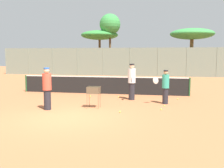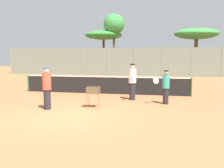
{
  "view_description": "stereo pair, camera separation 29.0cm",
  "coord_description": "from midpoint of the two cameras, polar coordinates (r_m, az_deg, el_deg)",
  "views": [
    {
      "loc": [
        3.48,
        -9.23,
        2.37
      ],
      "look_at": [
        1.2,
        2.79,
        1.0
      ],
      "focal_mm": 42.0,
      "sensor_mm": 36.0,
      "label": 1
    },
    {
      "loc": [
        3.77,
        -9.17,
        2.37
      ],
      "look_at": [
        1.2,
        2.79,
        1.0
      ],
      "focal_mm": 42.0,
      "sensor_mm": 36.0,
      "label": 2
    }
  ],
  "objects": [
    {
      "name": "tennis_ball_2",
      "position": [
        14.35,
        13.58,
        -3.16
      ],
      "size": [
        0.07,
        0.07,
        0.07
      ],
      "primitive_type": "sphere",
      "color": "#D1E54C",
      "rests_on": "ground_plane"
    },
    {
      "name": "ball_cart",
      "position": [
        11.73,
        -4.72,
        -1.71
      ],
      "size": [
        0.56,
        0.41,
        0.95
      ],
      "color": "brown",
      "rests_on": "ground_plane"
    },
    {
      "name": "back_fence",
      "position": [
        29.4,
        3.66,
        4.83
      ],
      "size": [
        30.72,
        0.08,
        3.15
      ],
      "color": "gray",
      "rests_on": "ground_plane"
    },
    {
      "name": "tree_2",
      "position": [
        32.38,
        16.77,
        10.29
      ],
      "size": [
        5.07,
        5.07,
        5.42
      ],
      "color": "brown",
      "rests_on": "ground_plane"
    },
    {
      "name": "tennis_ball_1",
      "position": [
        10.84,
        0.97,
        -6.06
      ],
      "size": [
        0.07,
        0.07,
        0.07
      ],
      "primitive_type": "sphere",
      "color": "#D1E54C",
      "rests_on": "ground_plane"
    },
    {
      "name": "player_yellow_shirt",
      "position": [
        12.82,
        10.9,
        -0.53
      ],
      "size": [
        0.82,
        0.51,
        1.64
      ],
      "rotation": [
        0.0,
        0.0,
        3.61
      ],
      "color": "#26262D",
      "rests_on": "ground_plane"
    },
    {
      "name": "player_white_outfit",
      "position": [
        11.64,
        -14.64,
        -0.85
      ],
      "size": [
        0.38,
        0.92,
        1.82
      ],
      "rotation": [
        0.0,
        0.0,
        1.81
      ],
      "color": "#26262D",
      "rests_on": "ground_plane"
    },
    {
      "name": "tennis_ball_4",
      "position": [
        14.56,
        0.86,
        -2.84
      ],
      "size": [
        0.07,
        0.07,
        0.07
      ],
      "primitive_type": "sphere",
      "color": "#D1E54C",
      "rests_on": "ground_plane"
    },
    {
      "name": "tennis_net",
      "position": [
        15.93,
        -2.49,
        -0.15
      ],
      "size": [
        10.27,
        0.1,
        1.07
      ],
      "color": "#26592D",
      "rests_on": "ground_plane"
    },
    {
      "name": "player_red_cap",
      "position": [
        13.77,
        3.72,
        0.61
      ],
      "size": [
        0.39,
        0.96,
        1.9
      ],
      "rotation": [
        0.0,
        0.0,
        4.75
      ],
      "color": "#26262D",
      "rests_on": "ground_plane"
    },
    {
      "name": "tennis_ball_0",
      "position": [
        12.33,
        10.68,
        -4.64
      ],
      "size": [
        0.07,
        0.07,
        0.07
      ],
      "primitive_type": "sphere",
      "color": "#D1E54C",
      "rests_on": "ground_plane"
    },
    {
      "name": "tennis_ball_6",
      "position": [
        11.48,
        9.95,
        -5.45
      ],
      "size": [
        0.07,
        0.07,
        0.07
      ],
      "primitive_type": "sphere",
      "color": "#D1E54C",
      "rests_on": "ground_plane"
    },
    {
      "name": "parked_car",
      "position": [
        33.27,
        10.95,
        3.33
      ],
      "size": [
        4.2,
        1.7,
        1.6
      ],
      "color": "#232328",
      "rests_on": "ground_plane"
    },
    {
      "name": "tree_1",
      "position": [
        33.6,
        -2.97,
        10.52
      ],
      "size": [
        4.66,
        4.66,
        5.42
      ],
      "color": "brown",
      "rests_on": "ground_plane"
    },
    {
      "name": "tennis_ball_3",
      "position": [
        14.92,
        -5.34,
        -2.65
      ],
      "size": [
        0.07,
        0.07,
        0.07
      ],
      "primitive_type": "sphere",
      "color": "#D1E54C",
      "rests_on": "ground_plane"
    },
    {
      "name": "ground_plane",
      "position": [
        10.17,
        -10.55,
        -7.19
      ],
      "size": [
        80.0,
        80.0,
        0.0
      ],
      "primitive_type": "plane",
      "color": "#B7663D"
    },
    {
      "name": "tree_0",
      "position": [
        32.68,
        -0.7,
        12.75
      ],
      "size": [
        2.54,
        2.54,
        7.33
      ],
      "color": "brown",
      "rests_on": "ground_plane"
    }
  ]
}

